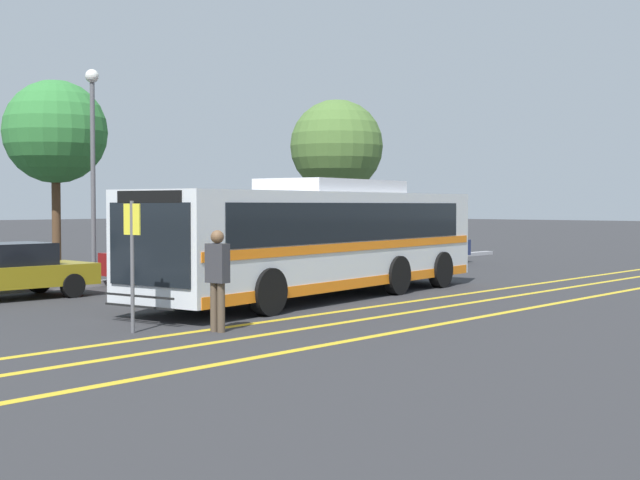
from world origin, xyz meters
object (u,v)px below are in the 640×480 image
street_lamp (93,145)px  tree_1 (55,132)px  parked_car_1 (9,271)px  parked_car_4 (419,246)px  tree_0 (337,147)px  transit_bus (320,237)px  parked_car_2 (178,259)px  parked_car_3 (323,251)px  bus_stop_sign (132,250)px  pedestrian_0 (217,273)px

street_lamp → tree_1: size_ratio=1.00×
parked_car_1 → parked_car_4: size_ratio=0.94×
parked_car_4 → street_lamp: bearing=81.7°
parked_car_4 → tree_0: 5.26m
tree_0 → transit_bus: bearing=-141.4°
transit_bus → parked_car_2: 5.77m
street_lamp → tree_0: (12.07, 0.76, 0.58)m
tree_1 → parked_car_3: bearing=-34.9°
transit_bus → bus_stop_sign: bearing=96.0°
pedestrian_0 → street_lamp: 11.84m
tree_0 → street_lamp: bearing=-176.4°
parked_car_2 → parked_car_3: parked_car_2 is taller
parked_car_1 → pedestrian_0: 8.07m
bus_stop_sign → pedestrian_0: bearing=-140.7°
parked_car_2 → parked_car_4: bearing=92.6°
parked_car_4 → street_lamp: (-13.14, 2.55, 3.37)m
parked_car_3 → pedestrian_0: 14.77m
transit_bus → street_lamp: bearing=1.9°
tree_0 → tree_1: bearing=170.3°
bus_stop_sign → tree_0: bearing=-66.3°
parked_car_2 → street_lamp: 4.25m
parked_car_3 → pedestrian_0: bearing=-60.5°
transit_bus → street_lamp: size_ratio=1.90×
transit_bus → tree_1: bearing=-2.7°
bus_stop_sign → tree_0: 20.68m
pedestrian_0 → tree_0: tree_0 is taller
parked_car_1 → bus_stop_sign: bearing=170.6°
transit_bus → tree_0: (10.93, 8.73, 3.15)m
parked_car_3 → parked_car_4: (5.41, -0.23, -0.02)m
parked_car_4 → bus_stop_sign: bus_stop_sign is taller
parked_car_1 → parked_car_2: size_ratio=0.96×
street_lamp → parked_car_3: bearing=-16.7°
parked_car_1 → street_lamp: street_lamp is taller
parked_car_1 → pedestrian_0: (-0.45, -8.05, 0.37)m
transit_bus → parked_car_4: (12.00, 5.42, -0.80)m
transit_bus → parked_car_3: transit_bus is taller
tree_0 → tree_1: (-11.59, 1.98, -0.03)m
street_lamp → tree_1: street_lamp is taller
parked_car_1 → street_lamp: size_ratio=0.67×
tree_1 → pedestrian_0: bearing=-110.9°
transit_bus → parked_car_4: transit_bus is taller
parked_car_4 → bus_stop_sign: size_ratio=1.89×
transit_bus → parked_car_1: size_ratio=2.85×
parked_car_3 → parked_car_2: bearing=-94.7°
parked_car_2 → pedestrian_0: (-5.91, -8.24, 0.33)m
bus_stop_sign → parked_car_2: bearing=-50.4°
pedestrian_0 → bus_stop_sign: bus_stop_sign is taller
bus_stop_sign → street_lamp: size_ratio=0.38×
pedestrian_0 → street_lamp: (4.57, 10.50, 3.01)m
parked_car_4 → parked_car_3: bearing=90.2°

